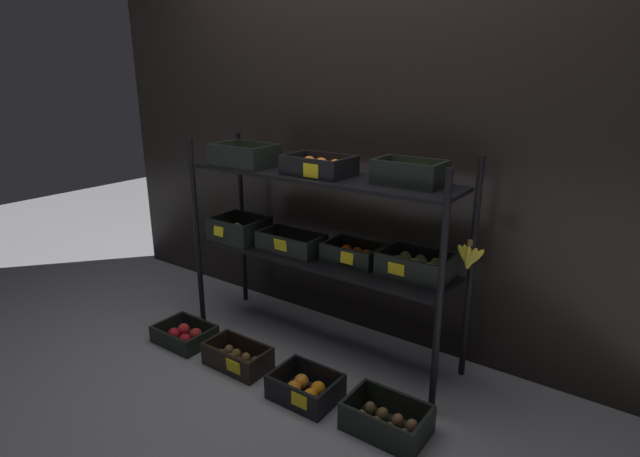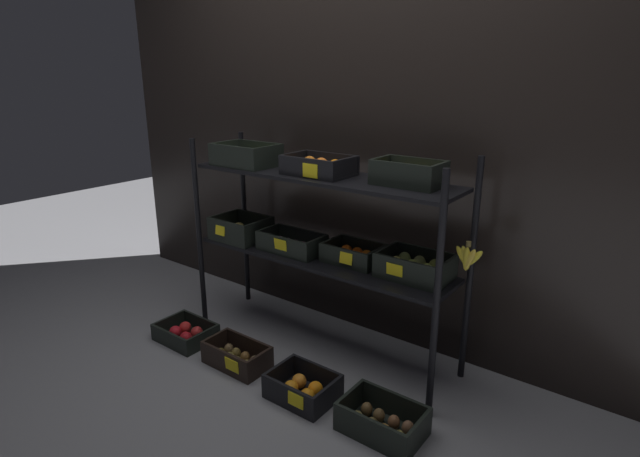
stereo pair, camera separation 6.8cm
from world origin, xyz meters
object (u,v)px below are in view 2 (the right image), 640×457
Objects in this scene: crate_ground_apple_red at (186,333)px; crate_ground_right_kiwi at (382,422)px; crate_ground_orange at (303,389)px; display_rack at (320,217)px; crate_ground_kiwi at (237,357)px.

crate_ground_right_kiwi reaches higher than crate_ground_apple_red.
crate_ground_orange is (0.91, -0.01, 0.01)m from crate_ground_apple_red.
display_rack is at bearing 117.16° from crate_ground_orange.
display_rack is 4.73× the size of crate_ground_kiwi.
crate_ground_orange is at bearing -0.72° from crate_ground_kiwi.
display_rack is 1.09m from crate_ground_apple_red.
display_rack reaches higher than crate_ground_orange.
crate_ground_apple_red is at bearing -147.39° from display_rack.
crate_ground_orange is at bearing -177.71° from crate_ground_right_kiwi.
crate_ground_orange is (0.23, -0.45, -0.73)m from display_rack.
crate_ground_kiwi and crate_ground_orange have the same top height.
display_rack is 5.26× the size of crate_ground_orange.
crate_ground_right_kiwi is at bearing 0.74° from crate_ground_kiwi.
display_rack is 0.88m from crate_ground_kiwi.
crate_ground_kiwi is (-0.23, -0.44, -0.73)m from display_rack.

